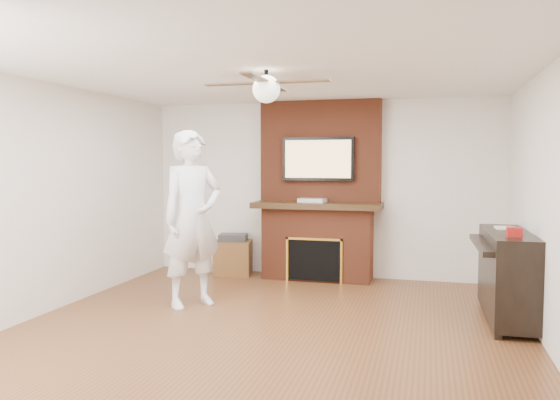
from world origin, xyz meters
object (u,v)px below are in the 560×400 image
(person, at_px, (192,219))
(piano, at_px, (506,273))
(fireplace, at_px, (319,208))
(side_table, at_px, (233,256))

(person, relative_size, piano, 1.40)
(fireplace, xyz_separation_m, side_table, (-1.25, -0.07, -0.72))
(fireplace, distance_m, side_table, 1.45)
(fireplace, distance_m, person, 2.13)
(fireplace, bearing_deg, side_table, -176.93)
(fireplace, bearing_deg, person, -120.72)
(person, bearing_deg, piano, -46.67)
(fireplace, relative_size, side_table, 4.14)
(person, xyz_separation_m, piano, (3.36, 0.29, -0.50))
(side_table, bearing_deg, piano, -34.22)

